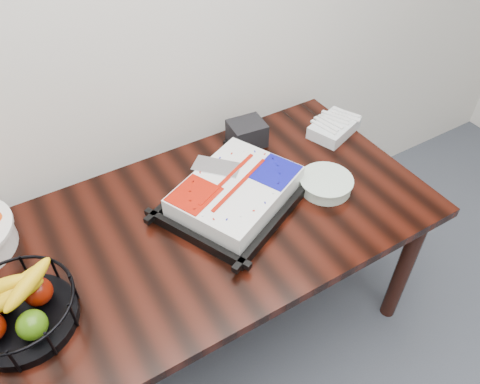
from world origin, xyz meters
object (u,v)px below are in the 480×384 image
fruit_basket (19,309)px  table (197,240)px  napkin_box (247,133)px  cake_tray (236,193)px  plate_stack (326,184)px

fruit_basket → table: bearing=8.1°
table → napkin_box: 0.55m
fruit_basket → napkin_box: bearing=21.3°
cake_tray → napkin_box: 0.37m
table → fruit_basket: (-0.62, -0.09, 0.16)m
table → cake_tray: cake_tray is taller
table → plate_stack: plate_stack is taller
cake_tray → fruit_basket: size_ratio=1.88×
fruit_basket → napkin_box: (1.05, 0.41, -0.02)m
plate_stack → napkin_box: size_ratio=1.41×
table → fruit_basket: fruit_basket is taller
cake_tray → fruit_basket: bearing=-172.1°
plate_stack → napkin_box: 0.43m
table → napkin_box: size_ratio=12.00×
table → plate_stack: 0.55m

